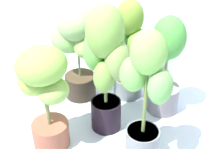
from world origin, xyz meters
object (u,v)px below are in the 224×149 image
Objects in this scene: potted_plant_back_center at (128,45)px; potted_plant_back_left at (77,45)px; potted_plant_front_left at (44,89)px; potted_plant_front_right at (145,98)px; nutrient_bottle at (38,96)px; potted_plant_center at (106,62)px; potted_plant_back_right at (165,61)px.

potted_plant_back_center is 0.37m from potted_plant_back_left.
potted_plant_front_right is at bearing 4.10° from potted_plant_front_left.
nutrient_bottle is (-0.84, 0.29, -0.35)m from potted_plant_front_right.
potted_plant_center is 0.36m from potted_plant_front_right.
potted_plant_back_left is (-0.35, -0.11, 0.00)m from potted_plant_back_center.
potted_plant_center is 1.27× the size of potted_plant_front_left.
potted_plant_center is 0.70m from nutrient_bottle.
potted_plant_back_right is at bearing 41.76° from potted_plant_front_left.
potted_plant_front_left is 0.95× the size of potted_plant_back_right.
potted_plant_center is 0.40m from potted_plant_front_left.
potted_plant_back_center reaches higher than potted_plant_front_left.
potted_plant_center is at bearing -8.15° from nutrient_bottle.
potted_plant_front_right is (0.24, -0.63, 0.01)m from potted_plant_back_center.
potted_plant_center is at bearing 40.08° from potted_plant_front_left.
nutrient_bottle is (-0.26, 0.33, -0.33)m from potted_plant_front_left.
potted_plant_front_left is at bearing -139.92° from potted_plant_center.
potted_plant_center is at bearing -44.57° from potted_plant_back_left.
potted_plant_back_left is at bearing 139.04° from potted_plant_front_right.
potted_plant_back_left is 1.04× the size of potted_plant_front_left.
potted_plant_front_right is (0.28, -0.21, -0.07)m from potted_plant_center.
potted_plant_front_right reaches higher than nutrient_bottle.
potted_plant_center is 1.20× the size of potted_plant_back_right.
potted_plant_back_right is at bearing -21.38° from potted_plant_back_center.
potted_plant_back_left is 0.48m from nutrient_bottle.
potted_plant_front_right is 0.79m from potted_plant_back_left.
potted_plant_back_center is at bearing 111.11° from potted_plant_front_right.
potted_plant_back_center is 0.67m from potted_plant_front_right.
potted_plant_center reaches higher than potted_plant_front_right.
potted_plant_center is 0.45m from potted_plant_back_left.
potted_plant_back_right is at bearing 14.37° from nutrient_bottle.
potted_plant_front_right is at bearing -68.89° from potted_plant_back_center.
potted_plant_back_right is 0.97m from nutrient_bottle.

